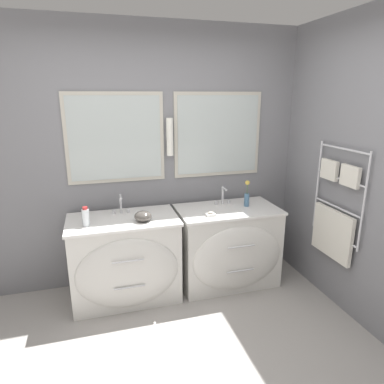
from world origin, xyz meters
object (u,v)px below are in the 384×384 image
at_px(vanity_right, 228,246).
at_px(toiletry_bottle, 86,217).
at_px(flower_vase, 247,196).
at_px(amenity_bowl, 143,216).
at_px(vanity_left, 125,259).

relative_size(vanity_right, toiletry_bottle, 5.78).
bearing_deg(toiletry_bottle, flower_vase, 4.14).
bearing_deg(toiletry_bottle, amenity_bowl, -2.28).
height_order(vanity_right, amenity_bowl, amenity_bowl).
xyz_separation_m(vanity_left, vanity_right, (1.05, 0.00, 0.00)).
distance_m(amenity_bowl, flower_vase, 1.10).
bearing_deg(amenity_bowl, vanity_right, 5.16).
relative_size(vanity_right, flower_vase, 3.74).
bearing_deg(vanity_right, vanity_left, 180.00).
xyz_separation_m(vanity_right, flower_vase, (0.21, 0.06, 0.51)).
xyz_separation_m(vanity_left, flower_vase, (1.26, 0.06, 0.51)).
bearing_deg(vanity_left, amenity_bowl, -24.47).
bearing_deg(toiletry_bottle, vanity_right, 2.48).
xyz_separation_m(amenity_bowl, flower_vase, (1.09, 0.13, 0.06)).
bearing_deg(flower_vase, toiletry_bottle, -175.86).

